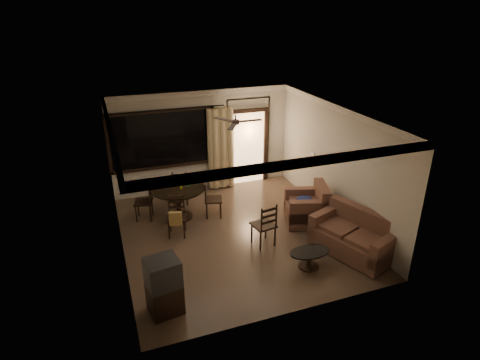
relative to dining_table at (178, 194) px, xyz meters
name	(u,v)px	position (x,y,z in m)	size (l,w,h in m)	color
ground	(236,234)	(1.05, -1.24, -0.64)	(5.50, 5.50, 0.00)	#7F6651
room_shell	(235,134)	(1.64, 0.53, 1.19)	(5.50, 6.70, 5.50)	beige
dining_table	(178,194)	(0.00, 0.00, 0.00)	(1.30, 1.30, 1.03)	black
dining_chair_west	(145,208)	(-0.81, 0.22, -0.35)	(0.52, 0.52, 0.95)	black
dining_chair_east	(213,206)	(0.81, -0.22, -0.35)	(0.52, 0.52, 0.95)	black
dining_chair_south	(177,223)	(-0.23, -0.83, -0.33)	(0.52, 0.56, 0.95)	black
dining_chair_north	(181,193)	(0.21, 0.76, -0.35)	(0.52, 0.52, 0.95)	black
tv_cabinet	(164,286)	(-0.93, -3.21, -0.12)	(0.62, 0.57, 1.04)	black
sofa	(354,237)	(3.16, -2.77, -0.27)	(1.43, 1.91, 0.91)	#4F2C25
armchair	(308,207)	(2.87, -1.30, -0.25)	(1.18, 1.18, 0.94)	#4F2C25
coffee_table	(309,256)	(2.01, -2.93, -0.39)	(0.84, 0.50, 0.37)	black
side_chair	(264,232)	(1.47, -1.86, -0.33)	(0.52, 0.52, 1.02)	black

